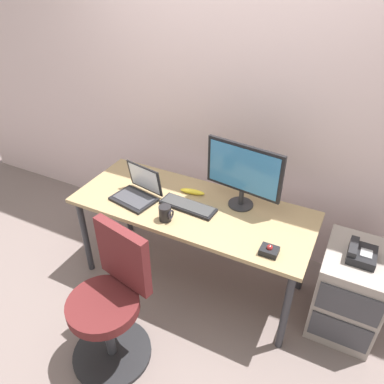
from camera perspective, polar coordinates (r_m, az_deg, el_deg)
The scene contains 12 objects.
ground_plane at distance 3.15m, azimuth 0.00°, elevation -12.96°, with size 8.00×8.00×0.00m, color #71625E.
back_wall at distance 2.94m, azimuth 6.38°, elevation 15.88°, with size 6.00×0.10×2.80m, color beige.
desk at distance 2.71m, azimuth 0.00°, elevation -3.41°, with size 1.74×0.70×0.73m.
file_cabinet at distance 2.84m, azimuth 23.01°, elevation -13.79°, with size 0.42×0.53×0.64m.
desk_phone at distance 2.59m, azimuth 24.51°, elevation -8.62°, with size 0.17×0.20×0.09m.
office_chair at distance 2.44m, azimuth -12.24°, elevation -16.59°, with size 0.52×0.52×0.96m.
monitor_main at distance 2.54m, azimuth 7.91°, elevation 3.06°, with size 0.56×0.18×0.48m.
keyboard at distance 2.64m, azimuth -0.62°, elevation -2.17°, with size 0.42×0.16×0.03m.
laptop at distance 2.75m, azimuth -8.34°, elevation 0.10°, with size 0.35×0.31×0.24m.
trackball_mouse at distance 2.32m, azimuth 11.79°, elevation -8.79°, with size 0.11×0.09×0.07m.
coffee_mug at distance 2.51m, azimuth -4.11°, elevation -3.28°, with size 0.09×0.08×0.11m.
banana at distance 2.78m, azimuth 0.06°, elevation 0.06°, with size 0.19×0.04×0.04m, color yellow.
Camera 1 is at (0.97, -1.92, 2.30)m, focal length 34.70 mm.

